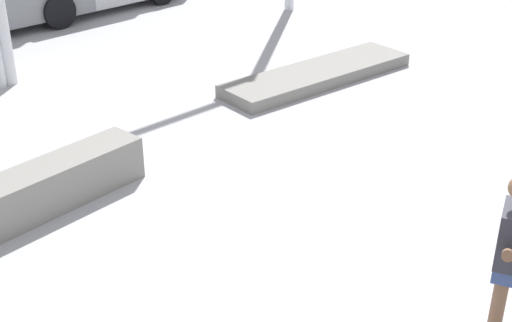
{
  "coord_description": "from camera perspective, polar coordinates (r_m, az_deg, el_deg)",
  "views": [
    {
      "loc": [
        -4.53,
        -3.13,
        4.13
      ],
      "look_at": [
        0.13,
        1.75,
        0.67
      ],
      "focal_mm": 50.0,
      "sensor_mm": 36.0,
      "label": 1
    }
  ],
  "objects": [
    {
      "name": "ground_plane",
      "position": [
        6.88,
        9.45,
        -10.19
      ],
      "size": [
        36.0,
        36.0,
        0.0
      ],
      "primitive_type": "plane",
      "color": "#9E9EA3"
    },
    {
      "name": "skateboarder",
      "position": [
        6.24,
        19.56,
        -6.67
      ],
      "size": [
        1.26,
        0.61,
        1.5
      ],
      "rotation": [
        0.0,
        0.0,
        0.41
      ],
      "color": "brown",
      "rests_on": "ground_plane"
    },
    {
      "name": "grind_box",
      "position": [
        8.16,
        -17.8,
        -2.64
      ],
      "size": [
        2.91,
        0.77,
        0.52
      ],
      "primitive_type": "cube",
      "rotation": [
        0.0,
        0.0,
        0.09
      ],
      "color": "slate",
      "rests_on": "ground_plane"
    },
    {
      "name": "manual_pad",
      "position": [
        11.72,
        4.96,
        6.9
      ],
      "size": [
        3.53,
        1.19,
        0.2
      ],
      "primitive_type": "cube",
      "rotation": [
        0.0,
        0.0,
        -0.08
      ],
      "color": "slate",
      "rests_on": "ground_plane"
    }
  ]
}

